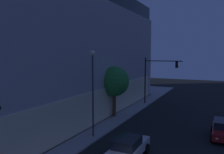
{
  "coord_description": "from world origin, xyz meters",
  "views": [
    {
      "loc": [
        -11.21,
        -3.77,
        7.32
      ],
      "look_at": [
        6.68,
        4.75,
        5.41
      ],
      "focal_mm": 37.25,
      "sensor_mm": 36.0,
      "label": 1
    }
  ],
  "objects": [
    {
      "name": "street_lamp_sidewalk",
      "position": [
        6.08,
        6.31,
        4.92
      ],
      "size": [
        0.44,
        0.44,
        7.53
      ],
      "color": "#404040",
      "rests_on": "sidewalk_corner"
    },
    {
      "name": "traffic_light_far_corner",
      "position": [
        21.74,
        4.82,
        4.68
      ],
      "size": [
        0.34,
        5.37,
        6.74
      ],
      "color": "black",
      "rests_on": "sidewalk_corner"
    },
    {
      "name": "sidewalk_tree",
      "position": [
        12.91,
        7.43,
        4.22
      ],
      "size": [
        3.47,
        3.47,
        5.84
      ],
      "color": "brown",
      "rests_on": "sidewalk_corner"
    },
    {
      "name": "car_red",
      "position": [
        10.99,
        -4.14,
        0.79
      ],
      "size": [
        4.39,
        2.19,
        1.52
      ],
      "color": "maroon",
      "rests_on": "ground"
    },
    {
      "name": "car_silver",
      "position": [
        3.47,
        1.96,
        0.82
      ],
      "size": [
        4.65,
        2.0,
        1.62
      ],
      "color": "#B7BABF",
      "rests_on": "ground"
    },
    {
      "name": "modern_building",
      "position": [
        11.8,
        20.68,
        7.64
      ],
      "size": [
        35.84,
        26.08,
        15.42
      ],
      "color": "#4C4C51",
      "rests_on": "ground"
    }
  ]
}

